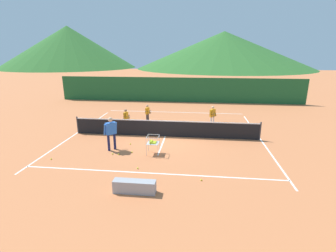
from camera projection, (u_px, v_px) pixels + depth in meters
ground_plane at (165, 136)px, 14.68m from camera, size 120.00×120.00×0.00m
line_baseline_near at (151, 173)px, 10.23m from camera, size 10.87×0.08×0.01m
line_baseline_far at (175, 112)px, 20.58m from camera, size 10.87×0.08×0.01m
line_sideline_west at (77, 133)px, 15.28m from camera, size 0.08×10.86×0.01m
line_sideline_east at (261, 140)px, 14.08m from camera, size 0.08×10.86×0.01m
line_service_center at (165, 136)px, 14.68m from camera, size 0.08×5.63×0.01m
tennis_net at (165, 128)px, 14.54m from camera, size 10.76×0.08×1.05m
instructor at (111, 131)px, 12.40m from camera, size 0.64×0.78×1.70m
student_0 at (126, 117)px, 16.07m from camera, size 0.41×0.65×1.26m
student_1 at (148, 112)px, 17.43m from camera, size 0.41×0.66×1.25m
student_2 at (213, 114)px, 16.46m from camera, size 0.48×0.72×1.37m
ball_cart at (153, 142)px, 12.04m from camera, size 0.58×0.58×0.90m
tennis_ball_0 at (119, 154)px, 12.05m from camera, size 0.07×0.07×0.07m
tennis_ball_1 at (138, 168)px, 10.61m from camera, size 0.07×0.07×0.07m
tennis_ball_2 at (132, 152)px, 12.31m from camera, size 0.07×0.07×0.07m
tennis_ball_3 at (201, 180)px, 9.63m from camera, size 0.07×0.07×0.07m
tennis_ball_4 at (113, 154)px, 12.11m from camera, size 0.07×0.07×0.07m
tennis_ball_5 at (130, 144)px, 13.40m from camera, size 0.07×0.07×0.07m
tennis_ball_6 at (51, 159)px, 11.52m from camera, size 0.07×0.07×0.07m
windscreen_fence at (179, 90)px, 24.53m from camera, size 23.92×0.08×2.39m
courtside_bench at (135, 187)px, 8.78m from camera, size 1.50×0.36×0.46m
hill_0 at (224, 50)px, 74.46m from camera, size 51.41×51.41×10.59m
hill_1 at (69, 47)px, 77.59m from camera, size 40.74×40.74×12.43m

